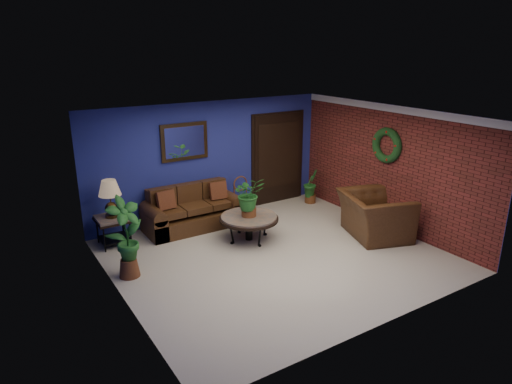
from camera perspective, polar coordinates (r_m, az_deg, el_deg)
floor at (r=8.27m, az=2.52°, el=-7.97°), size 5.50×5.50×0.00m
wall_back at (r=9.88m, az=-5.70°, el=4.03°), size 5.50×0.04×2.50m
wall_left at (r=6.70m, az=-17.04°, el=-3.56°), size 0.04×5.00×2.50m
wall_right_brick at (r=9.60m, az=16.25°, el=2.97°), size 0.04×5.00×2.50m
ceiling at (r=7.52m, az=2.79°, el=9.40°), size 5.50×5.00×0.02m
crown_molding at (r=9.35m, az=16.76°, el=9.94°), size 0.03×5.00×0.14m
wall_mirror at (r=9.49m, az=-8.93°, el=6.24°), size 1.02×0.06×0.77m
closet_door at (r=10.78m, az=2.74°, el=4.19°), size 1.44×0.06×2.18m
wreath at (r=9.48m, az=16.02°, el=5.62°), size 0.16×0.72×0.72m
sofa at (r=9.52m, az=-8.02°, el=-2.65°), size 1.98×0.86×0.89m
coffee_table at (r=8.76m, az=-0.89°, el=-3.36°), size 1.14×1.14×0.49m
end_table at (r=8.96m, az=-17.45°, el=-3.76°), size 0.61×0.61×0.56m
table_lamp at (r=8.77m, az=-17.80°, el=-0.25°), size 0.41×0.41×0.69m
side_chair at (r=10.03m, az=-1.67°, el=-0.20°), size 0.37×0.37×0.87m
armchair at (r=9.24m, az=14.60°, el=-2.83°), size 1.52×1.63×0.86m
coffee_plant at (r=8.60m, az=-0.91°, el=-0.35°), size 0.67×0.61×0.77m
floor_plant at (r=10.89m, az=6.86°, el=0.82°), size 0.44×0.39×0.82m
tall_plant at (r=7.57m, az=-15.93°, el=-5.16°), size 0.68×0.56×1.37m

